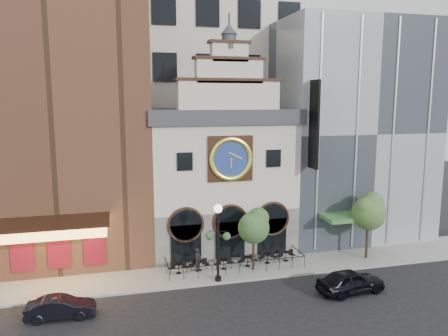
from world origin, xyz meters
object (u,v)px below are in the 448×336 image
bistro_0 (178,268)px  pedestrian (198,260)px  tree_right (369,210)px  lamppost (218,234)px  bistro_4 (267,258)px  bistro_1 (199,265)px  bistro_2 (224,263)px  car_right (351,281)px  tree_left (254,225)px  bistro_3 (248,260)px  car_left (61,308)px  bistro_5 (286,255)px

bistro_0 → pedestrian: (1.52, 0.07, 0.44)m
tree_right → lamppost: bearing=-173.9°
bistro_0 → bistro_4: size_ratio=1.00×
bistro_0 → bistro_1: size_ratio=1.00×
bistro_2 → bistro_4: size_ratio=1.00×
car_right → pedestrian: bearing=51.5°
bistro_1 → tree_left: 5.20m
bistro_4 → tree_left: (-1.46, -0.93, 3.06)m
bistro_3 → lamppost: bearing=-144.0°
bistro_3 → car_left: 14.20m
bistro_2 → bistro_5: bearing=4.6°
bistro_0 → bistro_5: size_ratio=1.00×
bistro_5 → car_right: car_right is taller
bistro_2 → tree_left: bearing=-15.4°
bistro_0 → car_left: 9.16m
bistro_1 → tree_right: bearing=-3.4°
car_left → lamppost: (10.46, 2.64, 2.99)m
bistro_3 → tree_right: (10.07, -0.72, 3.57)m
pedestrian → bistro_5: bearing=-46.3°
bistro_5 → tree_left: 4.47m
bistro_4 → pedestrian: (-5.69, -0.22, 0.44)m
bistro_1 → pedestrian: bearing=-129.4°
tree_left → bistro_5: bearing=18.5°
bistro_2 → car_right: car_right is taller
bistro_1 → car_right: bearing=-32.9°
bistro_4 → bistro_5: (1.63, 0.10, 0.00)m
bistro_0 → bistro_2: same height
bistro_3 → pedestrian: 4.01m
bistro_1 → lamppost: lamppost is taller
car_left → tree_left: (13.63, 4.03, 3.00)m
lamppost → tree_left: lamppost is taller
bistro_3 → lamppost: (-2.92, -2.12, 3.05)m
bistro_1 → bistro_3: same height
car_right → bistro_1: bearing=50.7°
bistro_5 → tree_left: size_ratio=0.33×
bistro_2 → car_right: 9.51m
bistro_3 → bistro_5: (3.34, 0.30, 0.00)m
bistro_1 → bistro_2: same height
pedestrian → tree_left: tree_left is taller
bistro_4 → bistro_0: bearing=-177.7°
bistro_5 → tree_right: bearing=-8.7°
pedestrian → lamppost: 3.51m
bistro_3 → lamppost: size_ratio=0.28×
bistro_1 → tree_right: size_ratio=0.29×
bistro_1 → lamppost: 3.89m
bistro_0 → tree_right: 15.98m
bistro_2 → car_left: (-11.40, -4.64, 0.06)m
bistro_1 → tree_left: (4.13, -0.83, 3.06)m
bistro_2 → bistro_1: bearing=173.3°
bistro_1 → bistro_2: size_ratio=1.00×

